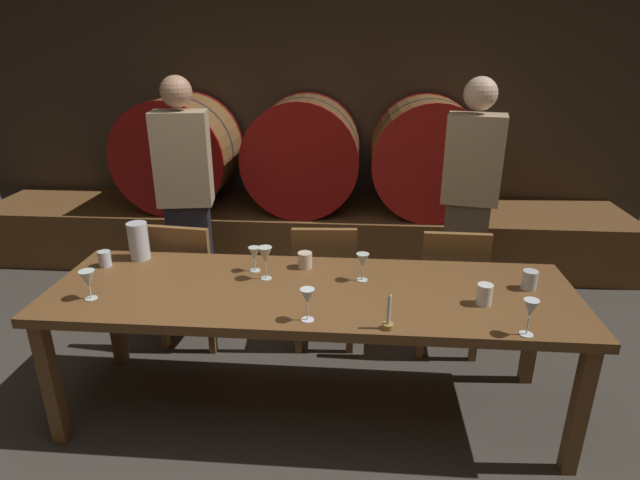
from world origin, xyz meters
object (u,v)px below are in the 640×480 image
pitcher (139,241)px  cup_center_right (484,294)px  guest_left (186,196)px  wine_barrel_left (180,152)px  cup_center_left (305,260)px  guest_right (469,201)px  wine_glass_center_right (307,298)px  wine_glass_far_left (88,280)px  wine_barrel_center (303,154)px  cup_far_left (105,259)px  chair_right (450,285)px  dining_table (312,300)px  chair_center (324,279)px  cup_far_right (530,280)px  wine_glass_right (363,262)px  candle_center (388,318)px  wine_glass_center_left (265,256)px  wine_barrel_right (428,156)px  wine_glass_left (254,254)px  wine_glass_far_right (530,310)px

pitcher → cup_center_right: size_ratio=2.09×
guest_left → cup_center_right: bearing=137.1°
wine_barrel_left → cup_center_left: (1.33, -1.86, -0.20)m
guest_right → wine_glass_center_right: (-0.99, -1.49, -0.02)m
wine_glass_far_left → wine_barrel_left: bearing=97.5°
wine_barrel_center → cup_far_left: size_ratio=11.00×
chair_right → guest_right: bearing=-107.3°
dining_table → cup_far_left: bearing=170.8°
chair_center → guest_left: 1.21m
wine_barrel_center → dining_table: bearing=-82.7°
wine_glass_center_right → cup_far_right: 1.18m
wine_glass_far_left → wine_glass_right: 1.38m
wine_barrel_center → candle_center: size_ratio=5.19×
cup_center_right → cup_center_left: bearing=158.5°
wine_glass_far_left → wine_glass_right: bearing=13.3°
wine_barrel_left → wine_glass_center_left: 2.32m
guest_right → cup_far_left: (-2.19, -0.98, -0.10)m
guest_left → wine_glass_center_left: 1.29m
wine_barrel_center → wine_glass_center_right: size_ratio=6.23×
wine_glass_center_left → wine_barrel_left: bearing=119.3°
wine_barrel_right → wine_glass_center_right: 2.57m
wine_barrel_center → guest_left: (-0.75, -0.99, -0.11)m
wine_glass_left → wine_glass_far_right: (1.31, -0.56, 0.02)m
wine_glass_center_left → cup_far_right: size_ratio=1.83×
wine_glass_center_left → wine_barrel_center: bearing=90.5°
guest_right → wine_glass_far_left: 2.49m
cup_center_right → wine_glass_far_right: bearing=-64.7°
wine_barrel_center → chair_right: size_ratio=1.13×
cup_far_left → cup_center_left: 1.13m
wine_glass_far_right → wine_glass_center_right: bearing=177.1°
dining_table → pitcher: pitcher is taller
candle_center → chair_right: bearing=66.0°
wine_barrel_left → wine_barrel_center: (1.12, 0.00, 0.00)m
wine_glass_right → cup_far_left: 1.45m
wine_glass_center_left → cup_far_right: (1.37, -0.01, -0.08)m
wine_glass_center_right → wine_glass_right: wine_glass_center_right is taller
wine_barrel_left → chair_right: (2.22, -1.47, -0.51)m
wine_glass_center_left → cup_center_right: wine_glass_center_left is taller
chair_center → wine_glass_far_right: (0.96, -1.03, 0.39)m
wine_barrel_right → dining_table: bearing=-111.0°
wine_glass_left → wine_glass_far_right: wine_glass_far_right is taller
candle_center → wine_glass_far_right: 0.61m
dining_table → guest_right: bearing=49.5°
pitcher → wine_glass_far_left: bearing=-95.0°
cup_far_left → cup_center_right: (2.04, -0.29, 0.01)m
dining_table → cup_far_left: size_ratio=30.13×
dining_table → wine_barrel_right: bearing=69.0°
cup_center_left → cup_center_right: 0.98m
wine_glass_center_left → cup_center_right: (1.10, -0.20, -0.08)m
wine_barrel_right → cup_far_right: bearing=-81.6°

